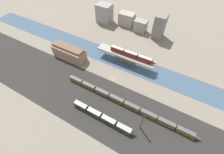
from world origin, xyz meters
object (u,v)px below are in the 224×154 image
object	(u,v)px
train_yard_mid	(126,104)
warehouse_building	(69,52)
train_yard_near	(103,117)
signal_tower	(142,122)
train_on_bridge	(132,55)

from	to	relation	value
train_yard_mid	warehouse_building	size ratio (longest dim) A/B	3.22
train_yard_near	signal_tower	distance (m)	23.93
train_yard_near	train_yard_mid	bearing A→B (deg)	62.98
train_on_bridge	warehouse_building	world-z (taller)	train_on_bridge
train_yard_mid	warehouse_building	bearing A→B (deg)	162.96
train_yard_near	warehouse_building	bearing A→B (deg)	147.52
warehouse_building	signal_tower	xyz separation A→B (m)	(77.49, -28.93, 2.20)
warehouse_building	signal_tower	bearing A→B (deg)	-20.47
train_on_bridge	signal_tower	bearing A→B (deg)	-59.46
train_on_bridge	warehouse_building	distance (m)	53.27
signal_tower	train_on_bridge	bearing A→B (deg)	120.54
train_yard_mid	signal_tower	distance (m)	18.24
warehouse_building	train_yard_mid	bearing A→B (deg)	-17.04
train_yard_near	train_yard_mid	size ratio (longest dim) A/B	0.47
train_on_bridge	train_yard_near	distance (m)	53.56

